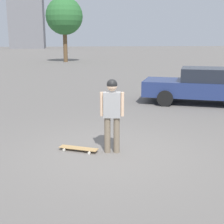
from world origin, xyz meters
The scene contains 5 objects.
ground_plane centered at (0.00, 0.00, 0.00)m, with size 220.00×220.00×0.00m, color slate.
person centered at (0.00, 0.00, 0.97)m, with size 0.27×0.52×1.64m.
skateboard centered at (-0.20, -0.73, 0.06)m, with size 0.60×0.89×0.07m.
car_parked_near centered at (-4.75, 4.51, 0.72)m, with size 3.61×5.12×1.39m.
tree_distant centered at (-29.28, -0.52, 4.92)m, with size 4.03×4.03×6.97m.
Camera 1 is at (6.49, -1.05, 2.45)m, focal length 50.00 mm.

